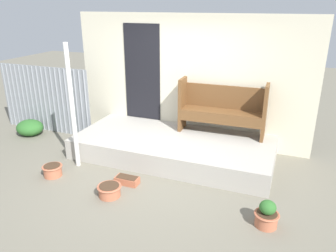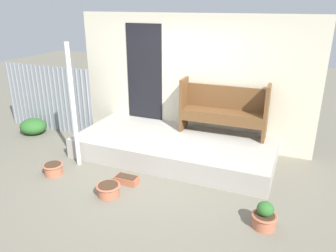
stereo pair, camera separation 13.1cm
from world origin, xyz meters
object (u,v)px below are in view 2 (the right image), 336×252
object	(u,v)px
planter_box_rect	(127,180)
flower_pot_middle	(108,189)
bench	(224,107)
flower_pot_left	(53,169)
shrub_by_fence	(33,126)
flower_pot_right	(264,217)
support_post	(73,107)

from	to	relation	value
planter_box_rect	flower_pot_middle	bearing A→B (deg)	-100.26
bench	flower_pot_left	world-z (taller)	bench
bench	shrub_by_fence	size ratio (longest dim) A/B	2.75
flower_pot_right	planter_box_rect	xyz separation A→B (m)	(-2.23, 0.30, -0.10)
support_post	flower_pot_right	distance (m)	3.53
flower_pot_middle	support_post	bearing A→B (deg)	147.57
flower_pot_left	planter_box_rect	bearing A→B (deg)	10.10
support_post	flower_pot_right	xyz separation A→B (m)	(3.36, -0.55, -0.93)
flower_pot_right	bench	bearing A→B (deg)	117.63
planter_box_rect	shrub_by_fence	bearing A→B (deg)	160.12
support_post	shrub_by_fence	world-z (taller)	support_post
flower_pot_left	planter_box_rect	world-z (taller)	flower_pot_left
flower_pot_left	flower_pot_middle	size ratio (longest dim) A/B	0.91
flower_pot_right	planter_box_rect	world-z (taller)	flower_pot_right
flower_pot_middle	shrub_by_fence	xyz separation A→B (m)	(-2.93, 1.51, 0.07)
planter_box_rect	support_post	bearing A→B (deg)	167.60
bench	flower_pot_right	bearing A→B (deg)	-63.74
bench	shrub_by_fence	xyz separation A→B (m)	(-4.13, -0.72, -0.74)
support_post	shrub_by_fence	distance (m)	2.24
flower_pot_left	shrub_by_fence	world-z (taller)	shrub_by_fence
support_post	flower_pot_left	size ratio (longest dim) A/B	6.41
flower_pot_left	flower_pot_right	xyz separation A→B (m)	(3.53, -0.06, 0.06)
support_post	flower_pot_left	bearing A→B (deg)	-109.00
flower_pot_right	planter_box_rect	distance (m)	2.25
support_post	flower_pot_middle	size ratio (longest dim) A/B	5.82
flower_pot_middle	shrub_by_fence	size ratio (longest dim) A/B	0.63
support_post	planter_box_rect	xyz separation A→B (m)	(1.14, -0.25, -1.03)
support_post	flower_pot_middle	world-z (taller)	support_post
support_post	shrub_by_fence	bearing A→B (deg)	155.88
bench	shrub_by_fence	distance (m)	4.26
flower_pot_left	flower_pot_right	distance (m)	3.53
support_post	flower_pot_right	size ratio (longest dim) A/B	5.77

